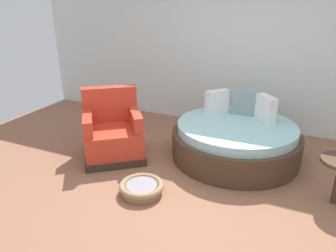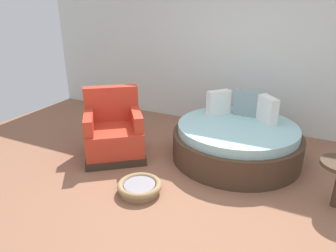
% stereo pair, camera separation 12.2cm
% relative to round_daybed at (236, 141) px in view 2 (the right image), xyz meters
% --- Properties ---
extents(ground_plane, '(8.00, 8.00, 0.02)m').
position_rel_round_daybed_xyz_m(ground_plane, '(-0.23, -1.19, -0.27)').
color(ground_plane, '#936047').
extents(back_wall, '(8.00, 0.12, 3.01)m').
position_rel_round_daybed_xyz_m(back_wall, '(-0.23, 1.29, 1.25)').
color(back_wall, silver).
rests_on(back_wall, ground_plane).
extents(round_daybed, '(1.76, 1.76, 0.88)m').
position_rel_round_daybed_xyz_m(round_daybed, '(0.00, 0.00, 0.00)').
color(round_daybed, '#473323').
rests_on(round_daybed, ground_plane).
extents(red_armchair, '(1.12, 1.12, 0.94)m').
position_rel_round_daybed_xyz_m(red_armchair, '(-1.58, -0.67, 0.07)').
color(red_armchair, '#38281E').
rests_on(red_armchair, ground_plane).
extents(pet_basket, '(0.51, 0.51, 0.13)m').
position_rel_round_daybed_xyz_m(pet_basket, '(-0.76, -1.34, -0.18)').
color(pet_basket, '#9E7F56').
rests_on(pet_basket, ground_plane).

